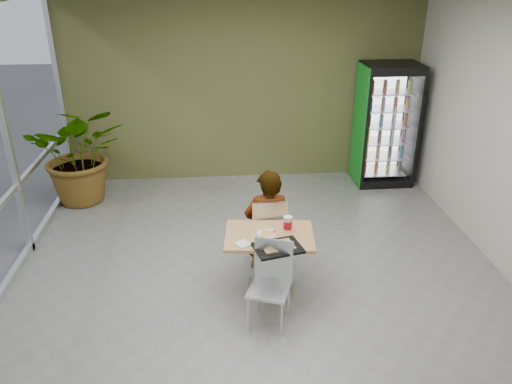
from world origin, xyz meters
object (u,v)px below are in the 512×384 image
(chair_near, at_px, (271,276))
(seated_woman, at_px, (268,231))
(soda_cup, at_px, (288,224))
(cafeteria_tray, at_px, (278,248))
(potted_plant, at_px, (81,153))
(chair_far, at_px, (269,228))
(dining_table, at_px, (269,251))
(beverage_fridge, at_px, (386,125))

(chair_near, relative_size, seated_woman, 0.58)
(soda_cup, distance_m, cafeteria_tray, 0.42)
(potted_plant, bearing_deg, chair_far, -39.09)
(dining_table, bearing_deg, potted_plant, 134.76)
(chair_far, distance_m, cafeteria_tray, 0.83)
(seated_woman, bearing_deg, beverage_fridge, -135.03)
(seated_woman, distance_m, beverage_fridge, 3.41)
(chair_near, distance_m, cafeteria_tray, 0.30)
(chair_far, distance_m, soda_cup, 0.53)
(dining_table, bearing_deg, soda_cup, 17.75)
(soda_cup, bearing_deg, dining_table, -162.25)
(seated_woman, bearing_deg, chair_near, 83.04)
(seated_woman, height_order, soda_cup, seated_woman)
(chair_near, xyz_separation_m, cafeteria_tray, (0.08, 0.18, 0.23))
(beverage_fridge, bearing_deg, chair_near, -123.50)
(soda_cup, height_order, cafeteria_tray, soda_cup)
(beverage_fridge, distance_m, potted_plant, 4.98)
(chair_far, relative_size, chair_near, 1.04)
(chair_far, relative_size, seated_woman, 0.60)
(dining_table, xyz_separation_m, soda_cup, (0.21, 0.07, 0.30))
(dining_table, relative_size, chair_far, 1.09)
(chair_far, height_order, potted_plant, potted_plant)
(dining_table, distance_m, chair_near, 0.49)
(chair_near, height_order, soda_cup, soda_cup)
(chair_far, bearing_deg, chair_near, 82.52)
(beverage_fridge, bearing_deg, seated_woman, -132.13)
(chair_near, distance_m, potted_plant, 4.15)
(chair_far, relative_size, beverage_fridge, 0.47)
(cafeteria_tray, distance_m, beverage_fridge, 4.05)
(chair_far, distance_m, chair_near, 0.98)
(dining_table, bearing_deg, beverage_fridge, 53.13)
(chair_far, bearing_deg, dining_table, 81.56)
(soda_cup, bearing_deg, chair_far, 111.86)
(chair_near, bearing_deg, soda_cup, 86.23)
(dining_table, distance_m, soda_cup, 0.37)
(dining_table, xyz_separation_m, cafeteria_tray, (0.06, -0.31, 0.23))
(soda_cup, bearing_deg, beverage_fridge, 55.17)
(chair_near, distance_m, beverage_fridge, 4.26)
(soda_cup, bearing_deg, potted_plant, 137.69)
(dining_table, height_order, cafeteria_tray, cafeteria_tray)
(chair_far, xyz_separation_m, beverage_fridge, (2.24, 2.56, 0.46))
(cafeteria_tray, relative_size, potted_plant, 0.31)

